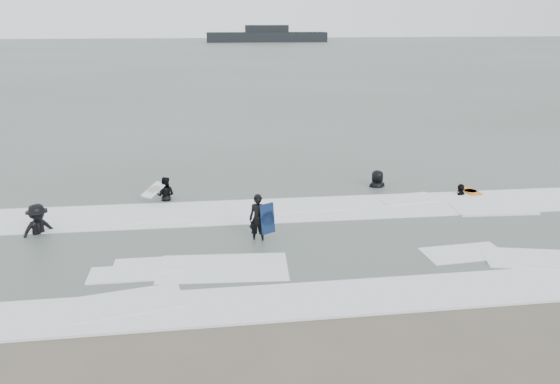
{
  "coord_description": "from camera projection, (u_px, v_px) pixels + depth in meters",
  "views": [
    {
      "loc": [
        -2.11,
        -12.67,
        6.91
      ],
      "look_at": [
        0.0,
        5.0,
        1.1
      ],
      "focal_mm": 35.0,
      "sensor_mm": 36.0,
      "label": 1
    }
  ],
  "objects": [
    {
      "name": "surfer_right_far",
      "position": [
        377.0,
        188.0,
        22.78
      ],
      "size": [
        1.01,
        0.73,
        1.92
      ],
      "primitive_type": "imported",
      "rotation": [
        0.0,
        0.0,
        -3.0
      ],
      "color": "black",
      "rests_on": "ground"
    },
    {
      "name": "bodyboards",
      "position": [
        303.0,
        198.0,
        19.95
      ],
      "size": [
        13.34,
        5.08,
        1.25
      ],
      "color": "#0E1D41",
      "rests_on": "ground"
    },
    {
      "name": "vessel_horizon",
      "position": [
        267.0,
        36.0,
        141.58
      ],
      "size": [
        31.04,
        5.54,
        4.21
      ],
      "color": "black",
      "rests_on": "ground"
    },
    {
      "name": "surf_foam",
      "position": [
        285.0,
        235.0,
        17.82
      ],
      "size": [
        30.03,
        9.06,
        0.09
      ],
      "color": "white",
      "rests_on": "ground"
    },
    {
      "name": "surfer_right_near",
      "position": [
        460.0,
        196.0,
        21.8
      ],
      "size": [
        0.97,
        0.97,
        1.65
      ],
      "primitive_type": "imported",
      "rotation": [
        0.0,
        0.0,
        -2.35
      ],
      "color": "black",
      "rests_on": "ground"
    },
    {
      "name": "surfer_centre",
      "position": [
        259.0,
        242.0,
        17.36
      ],
      "size": [
        0.68,
        0.54,
        1.62
      ],
      "primitive_type": "imported",
      "rotation": [
        0.0,
        0.0,
        -0.3
      ],
      "color": "black",
      "rests_on": "ground"
    },
    {
      "name": "ground",
      "position": [
        303.0,
        290.0,
        14.34
      ],
      "size": [
        320.0,
        320.0,
        0.0
      ],
      "primitive_type": "plane",
      "color": "brown",
      "rests_on": "ground"
    },
    {
      "name": "surfer_wading",
      "position": [
        166.0,
        201.0,
        21.23
      ],
      "size": [
        0.84,
        0.72,
        1.52
      ],
      "primitive_type": "imported",
      "rotation": [
        0.0,
        0.0,
        2.93
      ],
      "color": "black",
      "rests_on": "ground"
    },
    {
      "name": "sea",
      "position": [
        226.0,
        58.0,
        89.84
      ],
      "size": [
        320.0,
        320.0,
        0.0
      ],
      "primitive_type": "plane",
      "color": "#47544C",
      "rests_on": "ground"
    },
    {
      "name": "surfer_breaker",
      "position": [
        40.0,
        236.0,
        17.89
      ],
      "size": [
        1.43,
        1.35,
        1.94
      ],
      "primitive_type": "imported",
      "rotation": [
        0.0,
        0.0,
        0.68
      ],
      "color": "black",
      "rests_on": "ground"
    }
  ]
}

